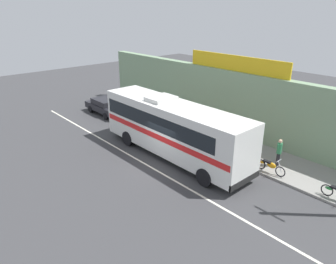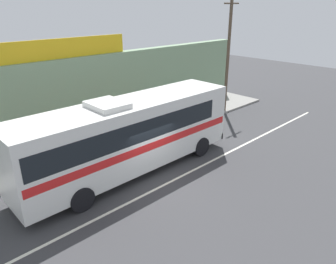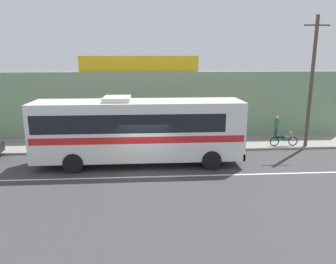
{
  "view_description": "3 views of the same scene",
  "coord_description": "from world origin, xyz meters",
  "px_view_note": "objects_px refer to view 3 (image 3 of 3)",
  "views": [
    {
      "loc": [
        13.14,
        -11.19,
        9.08
      ],
      "look_at": [
        -0.41,
        0.93,
        1.75
      ],
      "focal_mm": 33.2,
      "sensor_mm": 36.0,
      "label": 1
    },
    {
      "loc": [
        -8.46,
        -9.89,
        7.66
      ],
      "look_at": [
        2.28,
        1.34,
        1.34
      ],
      "focal_mm": 33.71,
      "sensor_mm": 36.0,
      "label": 2
    },
    {
      "loc": [
        0.11,
        -16.07,
        5.9
      ],
      "look_at": [
        1.4,
        2.44,
        1.53
      ],
      "focal_mm": 34.66,
      "sensor_mm": 36.0,
      "label": 3
    }
  ],
  "objects_px": {
    "intercity_bus": "(137,128)",
    "pedestrian_near_shop": "(221,128)",
    "pedestrian_far_right": "(276,125)",
    "motorcycle_blue": "(283,140)",
    "motorcycle_purple": "(226,141)",
    "pedestrian_far_left": "(122,131)",
    "motorcycle_green": "(207,141)",
    "utility_pole": "(312,81)"
  },
  "relations": [
    {
      "from": "utility_pole",
      "to": "motorcycle_green",
      "type": "distance_m",
      "value": 7.54
    },
    {
      "from": "utility_pole",
      "to": "pedestrian_far_left",
      "type": "distance_m",
      "value": 12.39
    },
    {
      "from": "utility_pole",
      "to": "motorcycle_blue",
      "type": "height_order",
      "value": "utility_pole"
    },
    {
      "from": "intercity_bus",
      "to": "pedestrian_far_left",
      "type": "height_order",
      "value": "intercity_bus"
    },
    {
      "from": "intercity_bus",
      "to": "pedestrian_near_shop",
      "type": "distance_m",
      "value": 6.63
    },
    {
      "from": "intercity_bus",
      "to": "pedestrian_far_left",
      "type": "relative_size",
      "value": 6.6
    },
    {
      "from": "utility_pole",
      "to": "pedestrian_near_shop",
      "type": "bearing_deg",
      "value": 168.14
    },
    {
      "from": "utility_pole",
      "to": "pedestrian_far_right",
      "type": "xyz_separation_m",
      "value": [
        -1.19,
        2.04,
        -3.25
      ]
    },
    {
      "from": "motorcycle_green",
      "to": "pedestrian_far_left",
      "type": "relative_size",
      "value": 1.09
    },
    {
      "from": "intercity_bus",
      "to": "motorcycle_green",
      "type": "bearing_deg",
      "value": 30.34
    },
    {
      "from": "motorcycle_blue",
      "to": "motorcycle_purple",
      "type": "bearing_deg",
      "value": -179.63
    },
    {
      "from": "pedestrian_far_left",
      "to": "pedestrian_near_shop",
      "type": "bearing_deg",
      "value": 3.11
    },
    {
      "from": "utility_pole",
      "to": "pedestrian_far_right",
      "type": "height_order",
      "value": "utility_pole"
    },
    {
      "from": "motorcycle_blue",
      "to": "motorcycle_green",
      "type": "height_order",
      "value": "same"
    },
    {
      "from": "motorcycle_purple",
      "to": "pedestrian_near_shop",
      "type": "relative_size",
      "value": 1.09
    },
    {
      "from": "utility_pole",
      "to": "motorcycle_blue",
      "type": "relative_size",
      "value": 4.38
    },
    {
      "from": "utility_pole",
      "to": "motorcycle_green",
      "type": "xyz_separation_m",
      "value": [
        -6.51,
        0.08,
        -3.79
      ]
    },
    {
      "from": "intercity_bus",
      "to": "pedestrian_far_left",
      "type": "distance_m",
      "value": 3.55
    },
    {
      "from": "utility_pole",
      "to": "motorcycle_purple",
      "type": "relative_size",
      "value": 4.32
    },
    {
      "from": "intercity_bus",
      "to": "pedestrian_near_shop",
      "type": "height_order",
      "value": "intercity_bus"
    },
    {
      "from": "pedestrian_near_shop",
      "to": "utility_pole",
      "type": "bearing_deg",
      "value": -11.86
    },
    {
      "from": "pedestrian_near_shop",
      "to": "motorcycle_purple",
      "type": "bearing_deg",
      "value": -83.98
    },
    {
      "from": "pedestrian_far_right",
      "to": "pedestrian_near_shop",
      "type": "distance_m",
      "value": 4.3
    },
    {
      "from": "motorcycle_purple",
      "to": "utility_pole",
      "type": "bearing_deg",
      "value": -0.89
    },
    {
      "from": "utility_pole",
      "to": "pedestrian_far_left",
      "type": "height_order",
      "value": "utility_pole"
    },
    {
      "from": "utility_pole",
      "to": "pedestrian_near_shop",
      "type": "distance_m",
      "value": 6.37
    },
    {
      "from": "motorcycle_green",
      "to": "pedestrian_near_shop",
      "type": "height_order",
      "value": "pedestrian_near_shop"
    },
    {
      "from": "intercity_bus",
      "to": "pedestrian_far_right",
      "type": "relative_size",
      "value": 6.75
    },
    {
      "from": "intercity_bus",
      "to": "utility_pole",
      "type": "bearing_deg",
      "value": 12.83
    },
    {
      "from": "utility_pole",
      "to": "motorcycle_green",
      "type": "relative_size",
      "value": 4.4
    },
    {
      "from": "motorcycle_purple",
      "to": "motorcycle_blue",
      "type": "bearing_deg",
      "value": 0.37
    },
    {
      "from": "motorcycle_purple",
      "to": "intercity_bus",
      "type": "bearing_deg",
      "value": -155.42
    },
    {
      "from": "pedestrian_far_right",
      "to": "motorcycle_green",
      "type": "bearing_deg",
      "value": -159.79
    },
    {
      "from": "motorcycle_purple",
      "to": "pedestrian_far_left",
      "type": "distance_m",
      "value": 6.72
    },
    {
      "from": "intercity_bus",
      "to": "pedestrian_far_right",
      "type": "bearing_deg",
      "value": 24.98
    },
    {
      "from": "intercity_bus",
      "to": "pedestrian_far_right",
      "type": "distance_m",
      "value": 10.73
    },
    {
      "from": "pedestrian_far_right",
      "to": "motorcycle_blue",
      "type": "bearing_deg",
      "value": -97.81
    },
    {
      "from": "intercity_bus",
      "to": "pedestrian_far_right",
      "type": "height_order",
      "value": "intercity_bus"
    },
    {
      "from": "utility_pole",
      "to": "pedestrian_near_shop",
      "type": "xyz_separation_m",
      "value": [
        -5.39,
        1.13,
        -3.2
      ]
    },
    {
      "from": "motorcycle_purple",
      "to": "pedestrian_far_right",
      "type": "distance_m",
      "value": 4.57
    },
    {
      "from": "utility_pole",
      "to": "motorcycle_green",
      "type": "height_order",
      "value": "utility_pole"
    },
    {
      "from": "intercity_bus",
      "to": "motorcycle_blue",
      "type": "distance_m",
      "value": 9.89
    }
  ]
}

